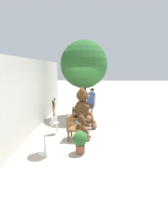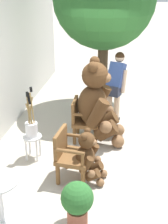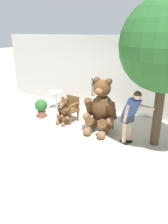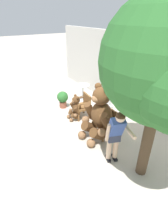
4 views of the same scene
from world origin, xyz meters
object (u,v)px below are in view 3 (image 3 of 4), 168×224
Objects in this scene: person_visitor at (131,113)px; potted_plant at (41,107)px; wooden_chair_left at (70,108)px; white_stool at (93,107)px; teddy_bear_large at (101,106)px; wooden_chair_right at (104,115)px; brush_bucket at (93,98)px; teddy_bear_small at (65,111)px; round_side_table at (56,98)px.

person_visitor is 2.27× the size of potted_plant.
wooden_chair_left reaches higher than white_stool.
teddy_bear_large is 2.48× the size of potted_plant.
brush_bucket reaches higher than wooden_chair_right.
teddy_bear_small is at bearing -179.23° from teddy_bear_large.
person_visitor reaches higher than potted_plant.
teddy_bear_large is 1.07m from person_visitor.
potted_plant is (-3.38, 0.27, -0.52)m from person_visitor.
round_side_table is at bearing 159.71° from person_visitor.
brush_bucket is (-1.87, 1.36, -0.25)m from person_visitor.
potted_plant is at bearing -144.11° from brush_bucket.
person_visitor is 3.43m from potted_plant.
wooden_chair_left is 1.31m from wooden_chair_right.
wooden_chair_left is 0.56× the size of person_visitor.
wooden_chair_left is at bearing -32.19° from round_side_table.
teddy_bear_large reaches higher than wooden_chair_right.
teddy_bear_small is at bearing -167.63° from wooden_chair_right.
white_stool is at bearing 2.33° from round_side_table.
potted_plant reaches higher than white_stool.
brush_bucket is at bearing 144.08° from person_visitor.
wooden_chair_left is 1.37m from round_side_table.
round_side_table is at bearing 163.55° from wooden_chair_right.
wooden_chair_left is at bearing 166.45° from person_visitor.
person_visitor is at bearing -35.99° from white_stool.
person_visitor is (1.02, -0.29, 0.09)m from teddy_bear_large.
white_stool is 1.63m from round_side_table.
person_visitor is at bearing -20.29° from round_side_table.
person_visitor reaches higher than wooden_chair_right.
teddy_bear_small is 1.97× the size of white_stool.
white_stool is at bearing 128.49° from teddy_bear_large.
wooden_chair_right is at bearing 151.24° from person_visitor.
potted_plant is at bearing -179.90° from teddy_bear_small.
wooden_chair_left is at bearing -179.98° from wooden_chair_right.
person_visitor is (2.34, -0.56, 0.45)m from wooden_chair_left.
wooden_chair_left and wooden_chair_right have the same top height.
brush_bucket reaches higher than round_side_table.
teddy_bear_large is at bearing -51.51° from white_stool.
wooden_chair_left is 1.08m from potted_plant.
brush_bucket is at bearing 66.29° from teddy_bear_small.
teddy_bear_large is 1.44m from white_stool.
teddy_bear_large is 1.38m from teddy_bear_small.
potted_plant is at bearing -179.52° from teddy_bear_large.
wooden_chair_right is 0.46m from teddy_bear_large.
person_visitor reaches higher than round_side_table.
teddy_bear_large is 1.37m from brush_bucket.
wooden_chair_right is at bearing 12.37° from teddy_bear_small.
brush_bucket is at bearing 59.72° from wooden_chair_left.
wooden_chair_right is 1.26× the size of potted_plant.
white_stool is (-1.87, 1.36, -0.56)m from person_visitor.
round_side_table is at bearing 157.96° from teddy_bear_large.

